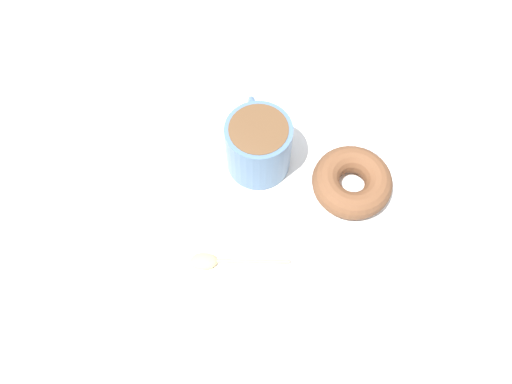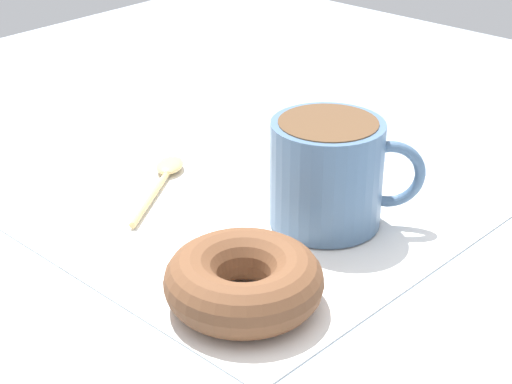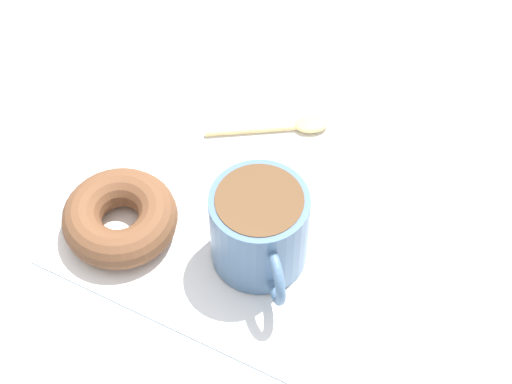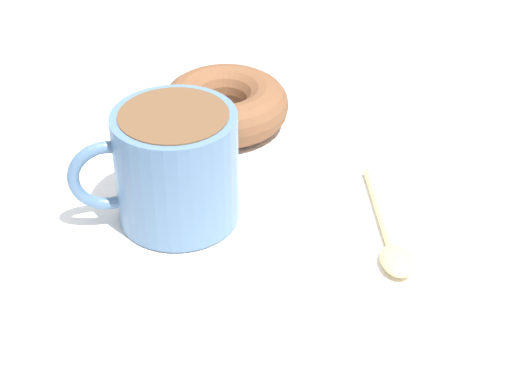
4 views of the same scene
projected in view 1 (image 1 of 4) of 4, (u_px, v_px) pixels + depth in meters
The scene contains 5 objects.
ground_plane at pixel (249, 202), 71.19cm from camera, with size 120.00×120.00×2.00cm, color #99A8B7.
napkin at pixel (256, 199), 70.12cm from camera, with size 32.33×32.33×0.30cm, color white.
coffee_cup at pixel (258, 145), 68.53cm from camera, with size 10.94×10.00×8.84cm.
donut at pixel (352, 182), 68.96cm from camera, with size 11.15×11.15×3.84cm, color brown.
spoon at pixel (216, 261), 65.53cm from camera, with size 8.14×12.22×0.90cm.
Camera 1 is at (25.13, 16.78, 63.49)cm, focal length 35.00 mm.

